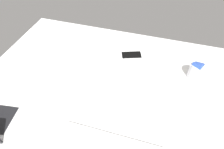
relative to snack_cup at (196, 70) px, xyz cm
name	(u,v)px	position (x,y,z in cm)	size (l,w,h in cm)	color
bed_mattress	(113,106)	(45.91, 32.25, -14.98)	(180.00, 140.00, 18.00)	white
snack_cup	(196,70)	(0.00, 0.00, 0.00)	(9.00, 9.56, 13.86)	silver
cell_phone	(131,55)	(44.29, -9.54, -5.58)	(6.80, 14.00, 0.80)	black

